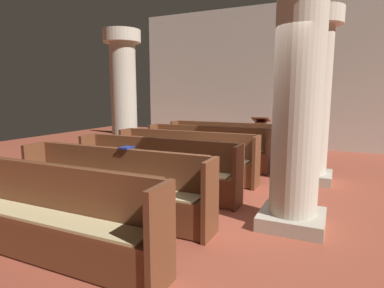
{
  "coord_description": "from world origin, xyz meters",
  "views": [
    {
      "loc": [
        1.57,
        -4.48,
        1.7
      ],
      "look_at": [
        -0.98,
        1.06,
        0.75
      ],
      "focal_mm": 29.76,
      "sensor_mm": 36.0,
      "label": 1
    }
  ],
  "objects_px": {
    "pew_row_5": "(43,211)",
    "pillar_aisle_rear": "(298,94)",
    "pew_row_4": "(113,183)",
    "lectern": "(260,139)",
    "pillar_far_side": "(124,94)",
    "pew_row_0": "(223,140)",
    "pew_row_3": "(156,166)",
    "pillar_aisle_side": "(313,94)",
    "kneeler_box_navy": "(280,163)",
    "pew_row_1": "(207,146)",
    "hymn_book": "(127,148)",
    "pew_row_2": "(186,155)"
  },
  "relations": [
    {
      "from": "pew_row_5",
      "to": "pillar_aisle_rear",
      "type": "relative_size",
      "value": 0.9
    },
    {
      "from": "pew_row_4",
      "to": "pew_row_5",
      "type": "distance_m",
      "value": 1.15
    },
    {
      "from": "lectern",
      "to": "pew_row_4",
      "type": "bearing_deg",
      "value": -98.02
    },
    {
      "from": "pillar_far_side",
      "to": "pillar_aisle_rear",
      "type": "distance_m",
      "value": 5.17
    },
    {
      "from": "pillar_far_side",
      "to": "pew_row_0",
      "type": "bearing_deg",
      "value": 30.24
    },
    {
      "from": "pillar_aisle_rear",
      "to": "pew_row_3",
      "type": "bearing_deg",
      "value": 170.39
    },
    {
      "from": "pew_row_4",
      "to": "pillar_aisle_side",
      "type": "xyz_separation_m",
      "value": [
        2.28,
        3.2,
        1.2
      ]
    },
    {
      "from": "pew_row_5",
      "to": "kneeler_box_navy",
      "type": "height_order",
      "value": "pew_row_5"
    },
    {
      "from": "pew_row_0",
      "to": "pew_row_4",
      "type": "height_order",
      "value": "same"
    },
    {
      "from": "pew_row_1",
      "to": "lectern",
      "type": "distance_m",
      "value": 2.23
    },
    {
      "from": "pew_row_0",
      "to": "kneeler_box_navy",
      "type": "relative_size",
      "value": 7.12
    },
    {
      "from": "pew_row_0",
      "to": "pillar_aisle_side",
      "type": "relative_size",
      "value": 0.9
    },
    {
      "from": "pillar_aisle_side",
      "to": "lectern",
      "type": "bearing_deg",
      "value": 122.84
    },
    {
      "from": "pew_row_3",
      "to": "hymn_book",
      "type": "bearing_deg",
      "value": -83.58
    },
    {
      "from": "pillar_aisle_side",
      "to": "lectern",
      "type": "height_order",
      "value": "pillar_aisle_side"
    },
    {
      "from": "lectern",
      "to": "pillar_aisle_side",
      "type": "bearing_deg",
      "value": -57.16
    },
    {
      "from": "pew_row_1",
      "to": "pillar_aisle_rear",
      "type": "xyz_separation_m",
      "value": [
        2.28,
        -2.68,
        1.2
      ]
    },
    {
      "from": "pew_row_1",
      "to": "pew_row_5",
      "type": "bearing_deg",
      "value": -90.0
    },
    {
      "from": "pillar_far_side",
      "to": "hymn_book",
      "type": "bearing_deg",
      "value": -53.02
    },
    {
      "from": "pew_row_5",
      "to": "kneeler_box_navy",
      "type": "xyz_separation_m",
      "value": [
        1.59,
        5.21,
        -0.38
      ]
    },
    {
      "from": "pew_row_0",
      "to": "pillar_aisle_rear",
      "type": "relative_size",
      "value": 0.9
    },
    {
      "from": "pillar_far_side",
      "to": "pillar_aisle_rear",
      "type": "bearing_deg",
      "value": -29.29
    },
    {
      "from": "pew_row_4",
      "to": "pillar_aisle_side",
      "type": "relative_size",
      "value": 0.9
    },
    {
      "from": "kneeler_box_navy",
      "to": "lectern",
      "type": "bearing_deg",
      "value": 118.9
    },
    {
      "from": "pew_row_1",
      "to": "pillar_aisle_side",
      "type": "height_order",
      "value": "pillar_aisle_side"
    },
    {
      "from": "pew_row_0",
      "to": "pew_row_3",
      "type": "distance_m",
      "value": 3.44
    },
    {
      "from": "pew_row_4",
      "to": "pew_row_1",
      "type": "bearing_deg",
      "value": 90.0
    },
    {
      "from": "pillar_aisle_side",
      "to": "lectern",
      "type": "distance_m",
      "value": 3.04
    },
    {
      "from": "pew_row_2",
      "to": "pillar_aisle_rear",
      "type": "relative_size",
      "value": 0.9
    },
    {
      "from": "pew_row_2",
      "to": "lectern",
      "type": "xyz_separation_m",
      "value": [
        0.78,
        3.23,
        -0.05
      ]
    },
    {
      "from": "pew_row_4",
      "to": "pew_row_5",
      "type": "bearing_deg",
      "value": -90.0
    },
    {
      "from": "pew_row_1",
      "to": "pew_row_5",
      "type": "relative_size",
      "value": 1.0
    },
    {
      "from": "hymn_book",
      "to": "pew_row_1",
      "type": "bearing_deg",
      "value": 91.9
    },
    {
      "from": "pew_row_2",
      "to": "pillar_far_side",
      "type": "height_order",
      "value": "pillar_far_side"
    },
    {
      "from": "pew_row_2",
      "to": "pillar_aisle_side",
      "type": "relative_size",
      "value": 0.9
    },
    {
      "from": "pew_row_2",
      "to": "pew_row_5",
      "type": "distance_m",
      "value": 3.44
    },
    {
      "from": "pew_row_4",
      "to": "pillar_aisle_side",
      "type": "height_order",
      "value": "pillar_aisle_side"
    },
    {
      "from": "pew_row_0",
      "to": "kneeler_box_navy",
      "type": "height_order",
      "value": "pew_row_0"
    },
    {
      "from": "pillar_far_side",
      "to": "pillar_aisle_side",
      "type": "bearing_deg",
      "value": -1.13
    },
    {
      "from": "pew_row_3",
      "to": "pillar_far_side",
      "type": "xyz_separation_m",
      "value": [
        -2.23,
        2.14,
        1.2
      ]
    },
    {
      "from": "pillar_aisle_rear",
      "to": "lectern",
      "type": "distance_m",
      "value": 5.15
    },
    {
      "from": "pew_row_5",
      "to": "kneeler_box_navy",
      "type": "bearing_deg",
      "value": 73.01
    },
    {
      "from": "pillar_aisle_side",
      "to": "pew_row_5",
      "type": "bearing_deg",
      "value": -117.66
    },
    {
      "from": "pew_row_4",
      "to": "hymn_book",
      "type": "relative_size",
      "value": 14.54
    },
    {
      "from": "lectern",
      "to": "hymn_book",
      "type": "xyz_separation_m",
      "value": [
        -0.67,
        -5.34,
        0.52
      ]
    },
    {
      "from": "pillar_aisle_rear",
      "to": "hymn_book",
      "type": "distance_m",
      "value": 2.36
    },
    {
      "from": "lectern",
      "to": "kneeler_box_navy",
      "type": "relative_size",
      "value": 2.62
    },
    {
      "from": "pew_row_0",
      "to": "pew_row_1",
      "type": "relative_size",
      "value": 1.0
    },
    {
      "from": "pew_row_5",
      "to": "pillar_aisle_rear",
      "type": "xyz_separation_m",
      "value": [
        2.28,
        1.91,
        1.2
      ]
    },
    {
      "from": "pew_row_1",
      "to": "pew_row_2",
      "type": "bearing_deg",
      "value": -90.0
    }
  ]
}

